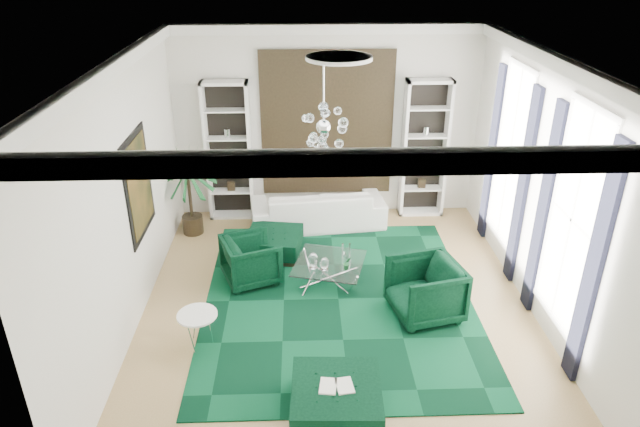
{
  "coord_description": "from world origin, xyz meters",
  "views": [
    {
      "loc": [
        -0.54,
        -7.41,
        5.21
      ],
      "look_at": [
        -0.25,
        0.5,
        1.37
      ],
      "focal_mm": 32.0,
      "sensor_mm": 36.0,
      "label": 1
    }
  ],
  "objects_px": {
    "armchair_left": "(251,260)",
    "coffee_table": "(329,272)",
    "ottoman_side": "(274,244)",
    "sofa": "(318,208)",
    "armchair_right": "(425,290)",
    "ottoman_front": "(336,400)",
    "side_table": "(199,331)",
    "palm": "(188,182)"
  },
  "relations": [
    {
      "from": "armchair_left",
      "to": "coffee_table",
      "type": "relative_size",
      "value": 0.8
    },
    {
      "from": "armchair_left",
      "to": "coffee_table",
      "type": "xyz_separation_m",
      "value": [
        1.29,
        -0.1,
        -0.21
      ]
    },
    {
      "from": "armchair_left",
      "to": "ottoman_side",
      "type": "height_order",
      "value": "armchair_left"
    },
    {
      "from": "sofa",
      "to": "armchair_right",
      "type": "distance_m",
      "value": 3.44
    },
    {
      "from": "ottoman_front",
      "to": "side_table",
      "type": "bearing_deg",
      "value": 143.94
    },
    {
      "from": "ottoman_side",
      "to": "ottoman_front",
      "type": "height_order",
      "value": "ottoman_front"
    },
    {
      "from": "coffee_table",
      "to": "ottoman_side",
      "type": "relative_size",
      "value": 1.15
    },
    {
      "from": "coffee_table",
      "to": "side_table",
      "type": "xyz_separation_m",
      "value": [
        -1.91,
        -1.61,
        0.08
      ]
    },
    {
      "from": "ottoman_side",
      "to": "armchair_right",
      "type": "bearing_deg",
      "value": -39.67
    },
    {
      "from": "ottoman_side",
      "to": "ottoman_front",
      "type": "distance_m",
      "value": 4.01
    },
    {
      "from": "armchair_left",
      "to": "sofa",
      "type": "bearing_deg",
      "value": -51.26
    },
    {
      "from": "sofa",
      "to": "palm",
      "type": "relative_size",
      "value": 1.21
    },
    {
      "from": "armchair_right",
      "to": "ottoman_side",
      "type": "xyz_separation_m",
      "value": [
        -2.34,
        1.94,
        -0.24
      ]
    },
    {
      "from": "sofa",
      "to": "ottoman_front",
      "type": "bearing_deg",
      "value": 84.03
    },
    {
      "from": "ottoman_front",
      "to": "side_table",
      "type": "xyz_separation_m",
      "value": [
        -1.84,
        1.34,
        0.05
      ]
    },
    {
      "from": "ottoman_front",
      "to": "sofa",
      "type": "bearing_deg",
      "value": 90.55
    },
    {
      "from": "ottoman_side",
      "to": "side_table",
      "type": "height_order",
      "value": "side_table"
    },
    {
      "from": "armchair_right",
      "to": "coffee_table",
      "type": "bearing_deg",
      "value": -138.74
    },
    {
      "from": "coffee_table",
      "to": "armchair_left",
      "type": "bearing_deg",
      "value": 175.65
    },
    {
      "from": "ottoman_side",
      "to": "palm",
      "type": "relative_size",
      "value": 0.44
    },
    {
      "from": "ottoman_front",
      "to": "armchair_left",
      "type": "bearing_deg",
      "value": 111.92
    },
    {
      "from": "ottoman_side",
      "to": "side_table",
      "type": "relative_size",
      "value": 1.71
    },
    {
      "from": "armchair_right",
      "to": "coffee_table",
      "type": "xyz_separation_m",
      "value": [
        -1.39,
        0.97,
        -0.26
      ]
    },
    {
      "from": "sofa",
      "to": "coffee_table",
      "type": "xyz_separation_m",
      "value": [
        0.12,
        -2.11,
        -0.19
      ]
    },
    {
      "from": "sofa",
      "to": "armchair_right",
      "type": "xyz_separation_m",
      "value": [
        1.51,
        -3.09,
        0.07
      ]
    },
    {
      "from": "armchair_right",
      "to": "ottoman_side",
      "type": "distance_m",
      "value": 3.05
    },
    {
      "from": "armchair_left",
      "to": "palm",
      "type": "distance_m",
      "value": 2.29
    },
    {
      "from": "ottoman_side",
      "to": "coffee_table",
      "type": "bearing_deg",
      "value": -45.37
    },
    {
      "from": "sofa",
      "to": "ottoman_side",
      "type": "distance_m",
      "value": 1.43
    },
    {
      "from": "armchair_right",
      "to": "ottoman_front",
      "type": "relative_size",
      "value": 0.93
    },
    {
      "from": "palm",
      "to": "armchair_left",
      "type": "bearing_deg",
      "value": -54.47
    },
    {
      "from": "armchair_right",
      "to": "sofa",
      "type": "bearing_deg",
      "value": -167.66
    },
    {
      "from": "armchair_left",
      "to": "armchair_right",
      "type": "relative_size",
      "value": 0.88
    },
    {
      "from": "coffee_table",
      "to": "ottoman_side",
      "type": "height_order",
      "value": "ottoman_side"
    },
    {
      "from": "armchair_left",
      "to": "coffee_table",
      "type": "bearing_deg",
      "value": -115.34
    },
    {
      "from": "palm",
      "to": "ottoman_front",
      "type": "bearing_deg",
      "value": -62.64
    },
    {
      "from": "armchair_left",
      "to": "side_table",
      "type": "xyz_separation_m",
      "value": [
        -0.61,
        -1.71,
        -0.13
      ]
    },
    {
      "from": "sofa",
      "to": "armchair_left",
      "type": "bearing_deg",
      "value": 53.21
    },
    {
      "from": "armchair_left",
      "to": "ottoman_side",
      "type": "distance_m",
      "value": 0.95
    },
    {
      "from": "sofa",
      "to": "ottoman_front",
      "type": "xyz_separation_m",
      "value": [
        0.05,
        -5.06,
        -0.17
      ]
    },
    {
      "from": "ottoman_front",
      "to": "palm",
      "type": "xyz_separation_m",
      "value": [
        -2.5,
        4.82,
        0.86
      ]
    },
    {
      "from": "ottoman_side",
      "to": "ottoman_front",
      "type": "bearing_deg",
      "value": -77.24
    }
  ]
}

